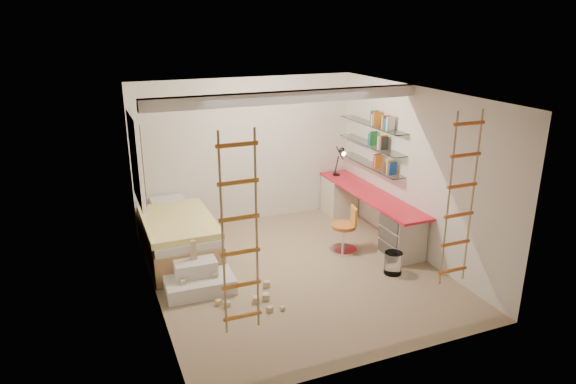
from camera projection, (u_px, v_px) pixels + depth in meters
name	position (u px, v px, depth m)	size (l,w,h in m)	color
floor	(296.00, 272.00, 7.55)	(4.50, 4.50, 0.00)	#957C60
ceiling_beam	(288.00, 97.00, 7.01)	(4.00, 0.18, 0.16)	white
window_frame	(136.00, 159.00, 7.66)	(0.06, 1.15, 1.35)	white
window_blind	(139.00, 159.00, 7.68)	(0.02, 1.00, 1.20)	#4C2D1E
rope_ladder_left	(240.00, 235.00, 5.05)	(0.41, 0.04, 2.13)	orange
rope_ladder_right	(460.00, 200.00, 6.01)	(0.41, 0.04, 2.13)	#C95522
waste_bin	(393.00, 263.00, 7.46)	(0.26, 0.26, 0.33)	white
desk	(368.00, 211.00, 8.79)	(0.56, 2.80, 0.75)	red
shelves	(371.00, 145.00, 8.73)	(0.25, 1.80, 0.71)	white
bed	(178.00, 236.00, 7.99)	(1.02, 2.00, 0.69)	#AD7F51
task_lamp	(341.00, 157.00, 9.38)	(0.14, 0.36, 0.57)	black
swivel_chair	(345.00, 235.00, 8.14)	(0.55, 0.55, 0.75)	#C66826
play_platform	(198.00, 277.00, 7.06)	(0.94, 0.75, 0.41)	silver
toy_blocks	(228.00, 283.00, 6.86)	(1.19, 1.14, 0.68)	#CCB284
books	(372.00, 135.00, 8.68)	(0.14, 0.70, 0.92)	#194CA5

